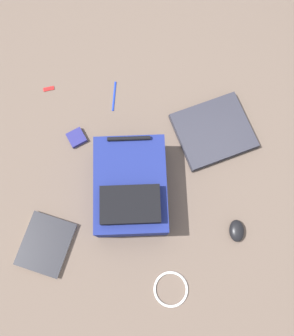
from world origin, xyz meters
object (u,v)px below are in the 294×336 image
book_red (46,244)px  computer_mouse (237,231)px  cable_coil (171,289)px  pen_black (114,96)px  laptop (214,131)px  backpack (131,188)px  earbud_pouch (77,138)px  usb_stick (49,89)px

book_red → computer_mouse: 0.79m
book_red → cable_coil: size_ratio=1.99×
cable_coil → pen_black: (-0.23, 0.85, -0.00)m
laptop → book_red: size_ratio=1.43×
backpack → book_red: (-0.35, -0.22, -0.07)m
pen_black → computer_mouse: bearing=-50.6°
book_red → cable_coil: book_red is taller
book_red → earbud_pouch: size_ratio=3.88×
book_red → laptop: bearing=33.8°
backpack → book_red: bearing=-148.6°
computer_mouse → earbud_pouch: computer_mouse is taller
usb_stick → laptop: bearing=-16.7°
laptop → cable_coil: (-0.21, -0.67, -0.01)m
computer_mouse → earbud_pouch: bearing=150.4°
computer_mouse → earbud_pouch: (-0.68, 0.42, -0.01)m
pen_black → usb_stick: 0.31m
earbud_pouch → cable_coil: bearing=-58.3°
backpack → cable_coil: (0.16, -0.40, -0.08)m
backpack → pen_black: size_ratio=2.72×
backpack → earbud_pouch: size_ratio=5.56×
book_red → pen_black: (0.28, 0.67, -0.01)m
backpack → cable_coil: backpack is taller
usb_stick → computer_mouse: bearing=-39.2°
backpack → computer_mouse: (0.43, -0.18, -0.06)m
pen_black → earbud_pouch: earbud_pouch is taller
book_red → earbud_pouch: bearing=76.6°
pen_black → usb_stick: size_ratio=2.95×
book_red → cable_coil: 0.54m
cable_coil → pen_black: size_ratio=0.96×
pen_black → backpack: bearing=-80.1°
book_red → usb_stick: (-0.03, 0.71, -0.01)m
backpack → computer_mouse: backpack is taller
pen_black → earbud_pouch: bearing=-129.2°
book_red → pen_black: book_red is taller
cable_coil → usb_stick: bearing=121.1°
laptop → cable_coil: bearing=-107.6°
laptop → usb_stick: (-0.75, 0.22, -0.01)m
usb_stick → earbud_pouch: bearing=-60.4°
laptop → pen_black: laptop is taller
laptop → book_red: laptop is taller
laptop → cable_coil: laptop is taller
backpack → cable_coil: bearing=-68.8°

